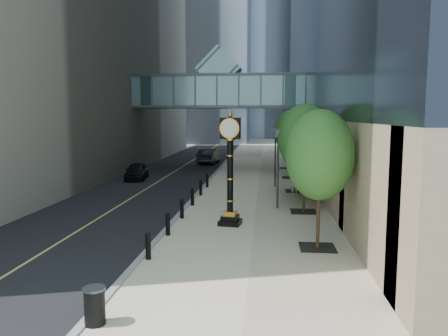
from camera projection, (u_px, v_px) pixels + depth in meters
The scene contains 14 objects.
ground at pixel (219, 273), 14.66m from camera, with size 320.00×320.00×0.00m, color gray.
road at pixel (198, 157), 54.86m from camera, with size 8.00×180.00×0.02m, color black.
sidewalk at pixel (262, 158), 54.09m from camera, with size 8.00×180.00×0.06m, color beige.
curb at pixel (230, 157), 54.47m from camera, with size 0.25×180.00×0.07m, color gray.
distant_tower_c at pixel (242, 23), 129.89m from camera, with size 22.00×22.00×65.00m, color #929FB7.
skywalk at pixel (219, 89), 41.69m from camera, with size 17.00×4.20×5.80m.
entrance_canopy at pixel (297, 132), 27.66m from camera, with size 3.00×8.00×4.38m.
bollard_row at pixel (188, 203), 23.75m from camera, with size 0.20×16.20×0.90m.
street_trees at pixel (298, 139), 28.64m from camera, with size 2.84×28.49×5.85m.
street_clock at pixel (230, 177), 20.67m from camera, with size 1.13×1.13×5.33m.
trash_bin at pixel (95, 307), 10.91m from camera, with size 0.52×0.52×0.90m, color black.
pedestrian at pixel (295, 184), 28.46m from camera, with size 0.56×0.36×1.52m, color #BAB2AB.
car_near at pixel (137, 171), 35.94m from camera, with size 1.61×4.00×1.36m, color black.
car_far at pixel (209, 156), 47.69m from camera, with size 1.72×4.93×1.62m, color black.
Camera 1 is at (1.52, -14.05, 5.28)m, focal length 35.00 mm.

